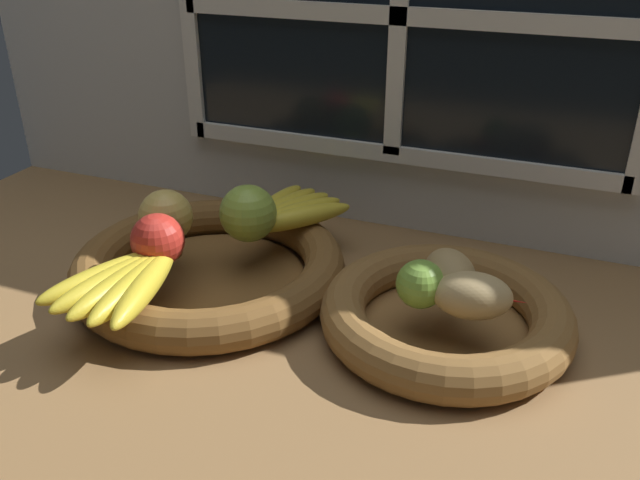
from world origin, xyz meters
TOP-DOWN VIEW (x-y plane):
  - ground_plane at (0.00, 0.00)cm, footprint 140.00×90.00cm
  - back_wall at (0.00, 29.77)cm, footprint 140.00×4.60cm
  - fruit_bowl_left at (-16.90, 3.26)cm, footprint 34.91×34.91cm
  - fruit_bowl_right at (13.74, 3.26)cm, footprint 28.60×28.60cm
  - apple_green_back at (-13.09, 7.41)cm, footprint 7.38×7.38cm
  - apple_golden_left at (-22.70, 3.25)cm, footprint 6.88×6.88cm
  - apple_red_front at (-20.10, -2.46)cm, footprint 6.46×6.46cm
  - banana_bunch_front at (-19.86, -9.25)cm, footprint 13.32×18.38cm
  - banana_bunch_back at (-10.98, 14.03)cm, footprint 12.90×17.37cm
  - potato_large at (13.74, 3.26)cm, footprint 8.67×9.96cm
  - potato_small at (16.78, 0.21)cm, footprint 9.24×6.95cm
  - lime_near at (11.28, -0.43)cm, footprint 5.34×5.34cm
  - chili_pepper at (15.34, 2.51)cm, footprint 14.16×3.11cm

SIDE VIEW (x-z plane):
  - ground_plane at x=0.00cm, z-range -3.00..0.00cm
  - fruit_bowl_left at x=-16.90cm, z-range -0.18..4.98cm
  - fruit_bowl_right at x=13.74cm, z-range -0.17..5.00cm
  - chili_pepper at x=15.34cm, z-range 5.16..7.31cm
  - banana_bunch_back at x=-10.98cm, z-range 5.16..7.92cm
  - banana_bunch_front at x=-19.86cm, z-range 5.16..8.10cm
  - potato_small at x=16.78cm, z-range 5.16..10.14cm
  - potato_large at x=13.74cm, z-range 5.16..10.29cm
  - lime_near at x=11.28cm, z-range 5.16..10.50cm
  - apple_red_front at x=-20.10cm, z-range 5.16..11.62cm
  - apple_golden_left at x=-22.70cm, z-range 5.16..12.04cm
  - apple_green_back at x=-13.09cm, z-range 5.16..12.55cm
  - back_wall at x=0.00cm, z-range 0.38..55.38cm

